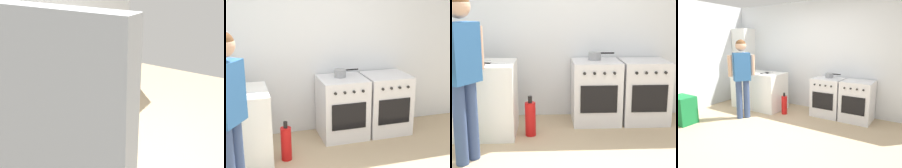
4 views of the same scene
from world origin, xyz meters
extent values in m
plane|color=tan|center=(0.00, 0.00, 0.00)|extent=(8.00, 8.00, 0.00)
cube|color=silver|center=(0.00, 1.95, 1.30)|extent=(6.00, 0.10, 2.60)
cube|color=silver|center=(-2.60, 0.40, 1.30)|extent=(0.10, 3.10, 2.60)
cube|color=white|center=(-1.35, 1.20, 0.45)|extent=(1.30, 0.70, 0.90)
cube|color=silver|center=(0.35, 1.58, 0.42)|extent=(0.63, 0.60, 0.85)
cube|color=black|center=(0.35, 1.27, 0.40)|extent=(0.48, 0.01, 0.36)
cylinder|color=black|center=(0.21, 1.46, 0.85)|extent=(0.20, 0.20, 0.01)
cylinder|color=black|center=(0.49, 1.46, 0.85)|extent=(0.20, 0.20, 0.01)
cylinder|color=black|center=(0.21, 1.70, 0.85)|extent=(0.20, 0.20, 0.01)
cylinder|color=black|center=(0.49, 1.70, 0.85)|extent=(0.20, 0.20, 0.01)
cylinder|color=black|center=(0.16, 1.26, 0.74)|extent=(0.04, 0.02, 0.04)
cylinder|color=black|center=(0.29, 1.26, 0.74)|extent=(0.04, 0.02, 0.04)
cylinder|color=black|center=(0.41, 1.26, 0.74)|extent=(0.04, 0.02, 0.04)
cylinder|color=black|center=(0.54, 1.26, 0.74)|extent=(0.04, 0.02, 0.04)
cube|color=silver|center=(1.01, 1.58, 0.42)|extent=(0.62, 0.60, 0.85)
cube|color=black|center=(1.01, 1.27, 0.40)|extent=(0.47, 0.01, 0.36)
cylinder|color=black|center=(0.87, 1.46, 0.85)|extent=(0.20, 0.20, 0.01)
cylinder|color=black|center=(1.15, 1.46, 0.85)|extent=(0.20, 0.20, 0.01)
cylinder|color=black|center=(0.87, 1.70, 0.85)|extent=(0.20, 0.20, 0.01)
cylinder|color=black|center=(1.15, 1.70, 0.85)|extent=(0.20, 0.20, 0.01)
cylinder|color=black|center=(0.82, 1.26, 0.74)|extent=(0.04, 0.02, 0.04)
cylinder|color=black|center=(0.95, 1.26, 0.74)|extent=(0.04, 0.02, 0.04)
cylinder|color=black|center=(1.07, 1.26, 0.74)|extent=(0.04, 0.02, 0.04)
cylinder|color=black|center=(1.20, 1.26, 0.74)|extent=(0.04, 0.02, 0.04)
cylinder|color=gray|center=(0.34, 1.65, 0.90)|extent=(0.17, 0.17, 0.11)
cylinder|color=black|center=(0.51, 1.65, 0.94)|extent=(0.18, 0.02, 0.02)
cube|color=silver|center=(-1.05, 1.31, 0.90)|extent=(0.10, 0.06, 0.01)
cube|color=black|center=(-1.15, 1.27, 0.91)|extent=(0.11, 0.06, 0.01)
cube|color=silver|center=(-0.88, 1.08, 0.90)|extent=(0.20, 0.10, 0.01)
cube|color=black|center=(-1.03, 1.13, 0.91)|extent=(0.11, 0.06, 0.01)
cube|color=silver|center=(-0.90, 0.96, 0.90)|extent=(0.24, 0.08, 0.01)
cube|color=black|center=(-1.07, 0.99, 0.91)|extent=(0.11, 0.04, 0.01)
cylinder|color=#384C7A|center=(-1.18, 0.34, 0.42)|extent=(0.13, 0.13, 0.83)
cylinder|color=#384C7A|center=(-1.09, 0.47, 0.42)|extent=(0.13, 0.13, 0.83)
cube|color=#2D609E|center=(-1.13, 0.41, 1.13)|extent=(0.35, 0.39, 0.59)
cylinder|color=tan|center=(-1.27, 0.21, 1.15)|extent=(0.09, 0.09, 0.44)
cylinder|color=tan|center=(-1.00, 0.61, 1.15)|extent=(0.09, 0.09, 0.44)
sphere|color=tan|center=(-1.13, 0.41, 1.57)|extent=(0.23, 0.23, 0.23)
sphere|color=brown|center=(-1.13, 0.41, 1.59)|extent=(0.21, 0.21, 0.21)
cylinder|color=red|center=(-0.52, 1.10, 0.21)|extent=(0.13, 0.13, 0.42)
cylinder|color=black|center=(-0.52, 1.10, 0.46)|extent=(0.05, 0.05, 0.08)
cube|color=#197238|center=(-1.96, -0.49, 0.14)|extent=(0.52, 0.36, 0.28)
cube|color=#197238|center=(-1.96, -0.49, 0.42)|extent=(0.52, 0.36, 0.28)
cube|color=white|center=(-2.30, 1.68, 1.00)|extent=(0.48, 0.44, 2.00)
camera|label=1|loc=(-3.36, -1.54, 2.73)|focal=45.00mm
camera|label=2|loc=(-1.03, -2.74, 2.08)|focal=55.00mm
camera|label=3|loc=(-0.31, -2.92, 1.59)|focal=55.00mm
camera|label=4|loc=(2.20, -2.91, 1.66)|focal=35.00mm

